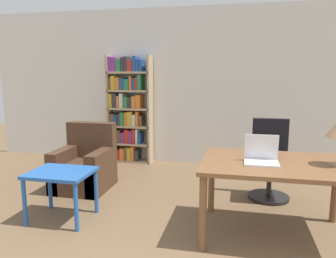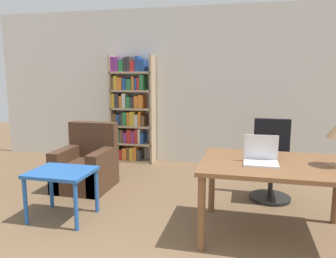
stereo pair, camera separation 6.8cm
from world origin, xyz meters
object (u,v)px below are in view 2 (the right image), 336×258
at_px(desk, 276,172).
at_px(office_chair, 271,163).
at_px(laptop, 261,157).
at_px(armchair, 87,167).
at_px(bookshelf, 130,110).
at_px(side_table_blue, 62,178).

height_order(desk, office_chair, office_chair).
distance_m(laptop, armchair, 2.51).
relative_size(office_chair, bookshelf, 0.53).
bearing_deg(laptop, office_chair, 80.60).
xyz_separation_m(armchair, bookshelf, (0.12, 1.48, 0.64)).
height_order(desk, laptop, laptop).
relative_size(desk, side_table_blue, 2.18).
relative_size(desk, office_chair, 1.42).
height_order(desk, bookshelf, bookshelf).
xyz_separation_m(laptop, armchair, (-2.29, 0.90, -0.51)).
xyz_separation_m(office_chair, bookshelf, (-2.35, 1.27, 0.47)).
distance_m(desk, laptop, 0.22).
bearing_deg(office_chair, side_table_blue, -152.56).
relative_size(desk, bookshelf, 0.75).
bearing_deg(armchair, desk, -19.17).
height_order(laptop, armchair, laptop).
relative_size(laptop, armchair, 0.35).
bearing_deg(bookshelf, office_chair, -28.44).
bearing_deg(armchair, bookshelf, 85.41).
distance_m(office_chair, bookshelf, 2.71).
xyz_separation_m(side_table_blue, bookshelf, (-0.09, 2.45, 0.47)).
xyz_separation_m(desk, laptop, (-0.15, -0.05, 0.15)).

